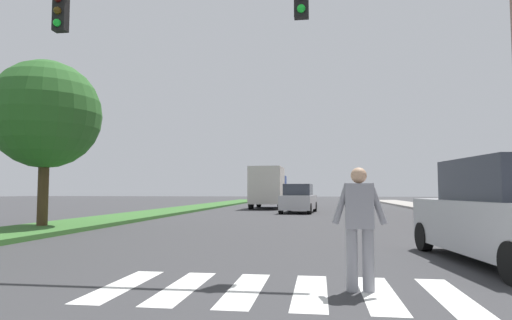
% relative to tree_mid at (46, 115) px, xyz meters
% --- Properties ---
extents(ground_plane, '(140.00, 140.00, 0.00)m').
position_rel_tree_mid_xyz_m(ground_plane, '(9.05, 14.82, -4.06)').
color(ground_plane, '#38383A').
extents(crosswalk, '(4.95, 2.20, 0.01)m').
position_rel_tree_mid_xyz_m(crosswalk, '(9.05, -8.18, -4.06)').
color(crosswalk, silver).
rests_on(crosswalk, ground_plane).
extents(median_strip, '(2.91, 64.00, 0.15)m').
position_rel_tree_mid_xyz_m(median_strip, '(0.37, 12.82, -3.99)').
color(median_strip, '#386B2D').
rests_on(median_strip, ground_plane).
extents(tree_mid, '(3.84, 3.84, 5.85)m').
position_rel_tree_mid_xyz_m(tree_mid, '(0.00, 0.00, 0.00)').
color(tree_mid, '#4C3823').
rests_on(tree_mid, median_strip).
extents(sidewalk_right, '(3.00, 64.00, 0.15)m').
position_rel_tree_mid_xyz_m(sidewalk_right, '(17.83, 12.82, -3.99)').
color(sidewalk_right, '#9E9991').
rests_on(sidewalk_right, ground_plane).
extents(traffic_light_gantry, '(9.25, 0.30, 6.00)m').
position_rel_tree_mid_xyz_m(traffic_light_gantry, '(4.27, -5.96, 0.31)').
color(traffic_light_gantry, gold).
rests_on(traffic_light_gantry, median_strip).
extents(pedestrian_performer, '(0.75, 0.25, 1.69)m').
position_rel_tree_mid_xyz_m(pedestrian_performer, '(10.17, -8.07, -3.13)').
color(pedestrian_performer, gray).
rests_on(pedestrian_performer, ground_plane).
extents(suv_crossing, '(2.47, 4.79, 1.97)m').
position_rel_tree_mid_xyz_m(suv_crossing, '(13.08, -5.51, -3.13)').
color(suv_crossing, '#B7B7BC').
rests_on(suv_crossing, ground_plane).
extents(sedan_midblock, '(2.21, 4.34, 1.76)m').
position_rel_tree_mid_xyz_m(sedan_midblock, '(8.35, 12.98, -3.25)').
color(sedan_midblock, '#B7B7BC').
rests_on(sedan_midblock, ground_plane).
extents(sedan_distant, '(1.99, 4.41, 1.73)m').
position_rel_tree_mid_xyz_m(sedan_distant, '(8.07, 23.60, -3.26)').
color(sedan_distant, '#B7B7BC').
rests_on(sedan_distant, ground_plane).
extents(truck_box_delivery, '(2.40, 6.20, 3.10)m').
position_rel_tree_mid_xyz_m(truck_box_delivery, '(5.77, 19.22, -2.43)').
color(truck_box_delivery, navy).
rests_on(truck_box_delivery, ground_plane).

